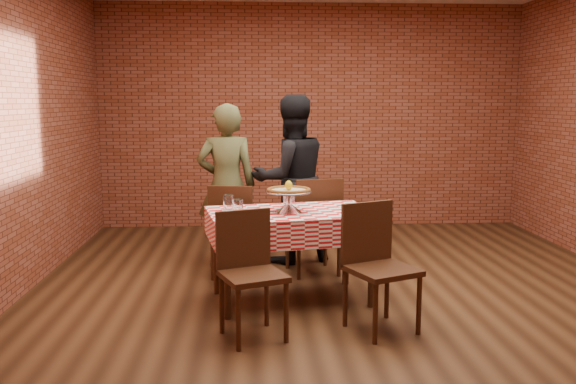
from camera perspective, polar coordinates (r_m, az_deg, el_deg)
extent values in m
plane|color=black|center=(5.31, 5.30, -9.65)|extent=(6.00, 6.00, 0.00)
plane|color=brown|center=(8.03, 2.21, 7.08)|extent=(5.50, 0.00, 5.50)
cube|color=#381D0F|center=(5.08, 0.36, -6.06)|extent=(1.45, 1.02, 0.75)
cylinder|color=beige|center=(4.92, 0.07, 0.12)|extent=(0.48, 0.48, 0.03)
ellipsoid|color=gold|center=(4.92, 0.07, 0.63)|extent=(0.08, 0.08, 0.08)
cylinder|color=white|center=(4.78, -4.73, -1.48)|extent=(0.10, 0.10, 0.13)
cylinder|color=white|center=(5.01, -5.62, -1.03)|extent=(0.10, 0.10, 0.13)
cylinder|color=white|center=(5.10, 6.10, -1.57)|extent=(0.18, 0.18, 0.01)
cube|color=white|center=(5.01, 7.21, -1.80)|extent=(0.06, 0.04, 0.00)
cube|color=white|center=(5.06, 7.52, -1.70)|extent=(0.05, 0.04, 0.00)
cube|color=silver|center=(5.30, 0.17, -0.43)|extent=(0.11, 0.10, 0.14)
imported|color=#494B2A|center=(6.12, -5.79, 0.62)|extent=(0.61, 0.41, 1.63)
imported|color=black|center=(6.23, 0.27, 1.21)|extent=(1.00, 0.88, 1.72)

